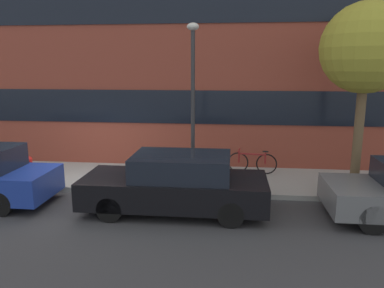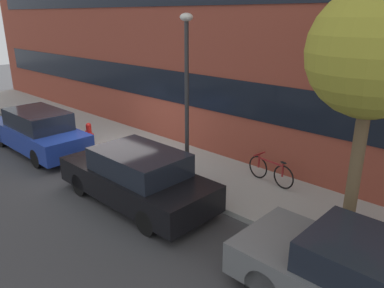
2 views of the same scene
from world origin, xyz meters
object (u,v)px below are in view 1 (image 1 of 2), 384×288
Objects in this scene: parked_car_black at (176,184)px; street_tree at (366,49)px; lamp_post at (193,88)px; fire_hydrant at (30,169)px; bicycle at (252,162)px.

parked_car_black is 5.83m from street_tree.
lamp_post is at bearing -178.82° from street_tree.
fire_hydrant is 5.31m from lamp_post.
bicycle is 0.31× the size of street_tree.
fire_hydrant is at bearing 21.17° from bicycle.
lamp_post is at bearing 1.48° from fire_hydrant.
parked_car_black is 0.99× the size of lamp_post.
lamp_post is (4.76, 0.12, 2.35)m from fire_hydrant.
lamp_post is (0.23, 1.55, 2.18)m from parked_car_black.
lamp_post is at bearing 48.18° from bicycle.
street_tree reaches higher than bicycle.
street_tree is at bearing 1.33° from fire_hydrant.
parked_car_black is 5.72× the size of fire_hydrant.
street_tree is at bearing -160.35° from parked_car_black.
fire_hydrant is 6.67m from bicycle.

